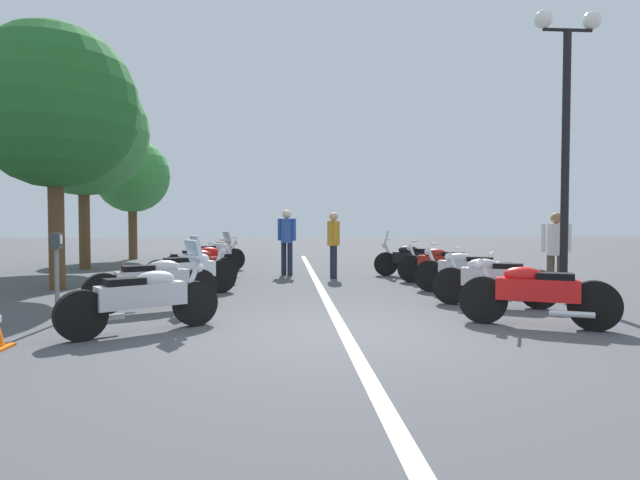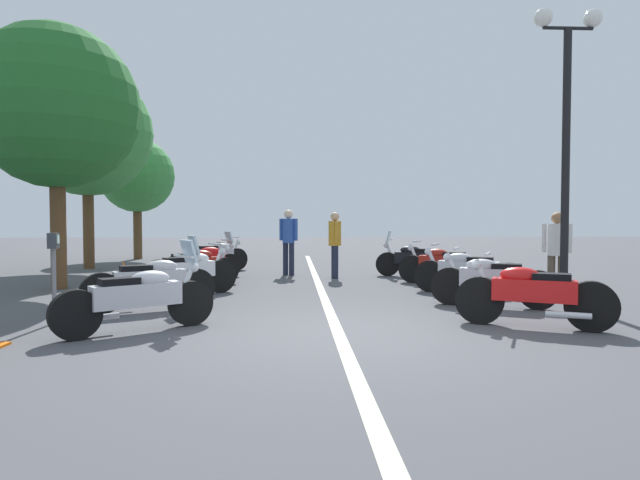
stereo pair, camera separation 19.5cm
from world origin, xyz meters
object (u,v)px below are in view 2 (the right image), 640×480
Objects in this scene: street_lamp_twin_globe at (567,105)px; traffic_cone_0 at (124,275)px; motorcycle_left_row_3 at (194,266)px; motorcycle_right_row_2 at (468,271)px; parking_meter at (54,261)px; motorcycle_right_row_1 at (492,280)px; bystander_2 at (335,240)px; bystander_1 at (557,248)px; bystander_0 at (289,237)px; motorcycle_left_row_4 at (205,260)px; motorcycle_right_row_0 at (532,294)px; roadside_tree_2 at (56,108)px; roadside_tree_1 at (137,176)px; motorcycle_right_row_4 at (416,259)px; motorcycle_left_row_0 at (139,297)px; motorcycle_left_row_2 at (189,272)px; motorcycle_left_row_5 at (216,256)px; motorcycle_left_row_1 at (152,281)px; motorcycle_right_row_3 at (443,264)px; roadside_tree_0 at (87,133)px.

street_lamp_twin_globe reaches higher than traffic_cone_0.
motorcycle_right_row_2 is at bearing -38.96° from motorcycle_left_row_3.
motorcycle_right_row_1 is at bearing 0.52° from parking_meter.
bystander_2 is (5.68, -4.46, 0.09)m from parking_meter.
bystander_0 is at bearing -99.63° from bystander_1.
motorcycle_right_row_0 is at bearing -77.47° from motorcycle_left_row_4.
roadside_tree_2 is at bearing -173.58° from motorcycle_left_row_4.
motorcycle_left_row_4 is 0.40× the size of roadside_tree_1.
parking_meter is (-5.92, 6.61, 0.43)m from motorcycle_right_row_4.
roadside_tree_1 is (8.45, 3.70, 2.72)m from motorcycle_left_row_3.
motorcycle_left_row_0 is 6.47m from motorcycle_left_row_4.
motorcycle_left_row_5 is (4.85, 0.17, -0.01)m from motorcycle_left_row_2.
motorcycle_left_row_0 is at bearing 42.33° from motorcycle_right_row_1.
motorcycle_left_row_2 reaches higher than motorcycle_right_row_2.
roadside_tree_2 is (1.86, 10.02, 2.92)m from bystander_1.
motorcycle_left_row_4 is 3.36m from bystander_2.
bystander_1 is (0.50, -0.12, -2.58)m from street_lamp_twin_globe.
motorcycle_right_row_1 reaches higher than traffic_cone_0.
motorcycle_left_row_1 is at bearing -154.21° from traffic_cone_0.
motorcycle_left_row_1 is 0.94× the size of motorcycle_right_row_4.
motorcycle_right_row_3 is at bearing 2.30° from motorcycle_left_row_1.
roadside_tree_2 is at bearing 5.90° from motorcycle_right_row_1.
motorcycle_right_row_2 is at bearing 51.02° from street_lamp_twin_globe.
motorcycle_right_row_1 is at bearing -108.67° from roadside_tree_2.
motorcycle_right_row_0 is 16.50m from roadside_tree_1.
traffic_cone_0 is 4.47m from bystander_0.
roadside_tree_1 is 0.82× the size of roadside_tree_2.
motorcycle_right_row_3 is 0.93× the size of motorcycle_right_row_4.
motorcycle_right_row_2 is at bearing -121.87° from roadside_tree_0.
bystander_0 reaches higher than motorcycle_left_row_0.
motorcycle_left_row_5 is at bearing 49.44° from street_lamp_twin_globe.
motorcycle_right_row_0 is 0.42× the size of roadside_tree_1.
motorcycle_left_row_3 is 1.02× the size of motorcycle_right_row_0.
motorcycle_left_row_3 is 5.70m from motorcycle_right_row_3.
motorcycle_right_row_2 is 14.09m from roadside_tree_1.
bystander_0 reaches higher than motorcycle_right_row_2.
motorcycle_right_row_0 is 8.21m from traffic_cone_0.
bystander_1 reaches higher than motorcycle_left_row_2.
bystander_1 reaches higher than motorcycle_left_row_0.
motorcycle_right_row_4 is 1.63× the size of parking_meter.
traffic_cone_0 is (-2.00, 1.39, -0.17)m from motorcycle_left_row_4.
street_lamp_twin_globe is at bearing -100.36° from motorcycle_right_row_0.
motorcycle_right_row_2 is (-4.94, -5.70, 0.00)m from motorcycle_left_row_5.
motorcycle_right_row_4 is 0.38× the size of roadside_tree_2.
roadside_tree_1 reaches higher than traffic_cone_0.
traffic_cone_0 is 0.35× the size of bystander_0.
motorcycle_left_row_2 is at bearing -144.92° from roadside_tree_0.
motorcycle_left_row_2 is 1.10× the size of bystander_1.
roadside_tree_2 is (-8.87, -0.91, 0.70)m from roadside_tree_1.
roadside_tree_1 reaches higher than motorcycle_left_row_2.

